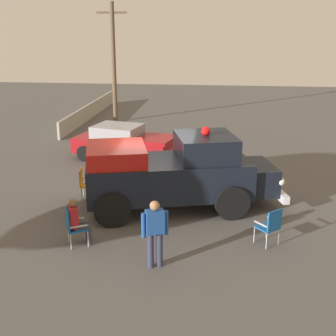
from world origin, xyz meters
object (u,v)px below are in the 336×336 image
(utility_pole, at_px, (114,61))
(lawn_chair_near_truck, at_px, (73,224))
(lawn_chair_spare, at_px, (271,224))
(classic_hot_rod, at_px, (125,142))
(spectator_seated, at_px, (77,220))
(vintage_fire_truck, at_px, (176,172))
(lawn_chair_by_car, at_px, (85,181))
(spectator_standing, at_px, (155,229))

(utility_pole, bearing_deg, lawn_chair_near_truck, -170.86)
(lawn_chair_near_truck, relative_size, lawn_chair_spare, 1.00)
(classic_hot_rod, distance_m, lawn_chair_near_truck, 7.84)
(spectator_seated, bearing_deg, lawn_chair_near_truck, 118.12)
(vintage_fire_truck, xyz_separation_m, lawn_chair_by_car, (0.51, 3.04, -0.61))
(lawn_chair_near_truck, distance_m, lawn_chair_by_car, 3.31)
(lawn_chair_by_car, bearing_deg, spectator_seated, -166.34)
(classic_hot_rod, distance_m, lawn_chair_spare, 9.00)
(vintage_fire_truck, bearing_deg, lawn_chair_by_car, 80.54)
(vintage_fire_truck, bearing_deg, classic_hot_rod, 27.52)
(lawn_chair_near_truck, xyz_separation_m, spectator_seated, (0.06, -0.12, 0.11))
(spectator_seated, bearing_deg, lawn_chair_spare, -83.96)
(classic_hot_rod, height_order, spectator_seated, classic_hot_rod)
(classic_hot_rod, bearing_deg, spectator_seated, -177.17)
(lawn_chair_near_truck, distance_m, utility_pole, 16.04)
(classic_hot_rod, bearing_deg, utility_pole, 16.13)
(vintage_fire_truck, relative_size, spectator_standing, 3.77)
(classic_hot_rod, height_order, lawn_chair_by_car, classic_hot_rod)
(lawn_chair_by_car, distance_m, utility_pole, 12.80)
(classic_hot_rod, bearing_deg, lawn_chair_by_car, 175.15)
(lawn_chair_near_truck, distance_m, lawn_chair_spare, 5.10)
(utility_pole, bearing_deg, lawn_chair_spare, -153.19)
(classic_hot_rod, bearing_deg, lawn_chair_spare, -143.64)
(lawn_chair_by_car, xyz_separation_m, spectator_seated, (-3.18, -0.77, 0.11))
(classic_hot_rod, bearing_deg, vintage_fire_truck, -152.48)
(lawn_chair_near_truck, bearing_deg, classic_hot_rod, 1.95)
(vintage_fire_truck, relative_size, spectator_seated, 4.89)
(lawn_chair_spare, xyz_separation_m, utility_pole, (14.98, 7.57, 2.94))
(classic_hot_rod, height_order, utility_pole, utility_pole)
(vintage_fire_truck, distance_m, lawn_chair_by_car, 3.15)
(lawn_chair_by_car, relative_size, lawn_chair_spare, 1.00)
(spectator_seated, bearing_deg, vintage_fire_truck, -40.34)
(spectator_standing, relative_size, utility_pole, 0.25)
(lawn_chair_near_truck, distance_m, spectator_seated, 0.17)
(lawn_chair_spare, relative_size, utility_pole, 0.15)
(lawn_chair_near_truck, relative_size, spectator_seated, 0.79)
(utility_pole, bearing_deg, vintage_fire_truck, -159.13)
(classic_hot_rod, distance_m, spectator_standing, 9.01)
(lawn_chair_by_car, bearing_deg, lawn_chair_near_truck, -168.56)
(spectator_seated, height_order, utility_pole, utility_pole)
(lawn_chair_near_truck, relative_size, spectator_standing, 0.61)
(classic_hot_rod, xyz_separation_m, lawn_chair_near_truck, (-7.83, -0.27, -0.16))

